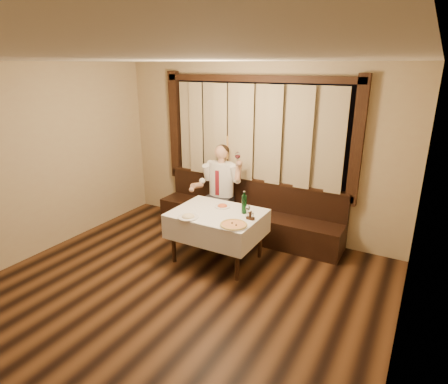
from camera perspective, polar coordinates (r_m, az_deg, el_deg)
The scene contains 10 objects.
room at distance 4.53m, azimuth -5.76°, elevation 2.67°, with size 5.01×6.01×2.81m.
banquette at distance 6.36m, azimuth 3.64°, elevation -3.79°, with size 3.20×0.61×0.94m.
dining_table at distance 5.39m, azimuth -1.04°, elevation -4.11°, with size 1.27×0.97×0.76m.
pizza at distance 4.90m, azimuth 1.46°, elevation -5.04°, with size 0.38×0.38×0.04m.
pasta_red at distance 5.53m, azimuth -0.24°, elevation -1.98°, with size 0.23×0.23×0.08m.
pasta_cream at distance 5.16m, azimuth -5.49°, elevation -3.54°, with size 0.29×0.29×0.10m.
green_bottle at distance 5.27m, azimuth 3.08°, elevation -1.82°, with size 0.07×0.07×0.33m.
table_wine_glass at distance 5.14m, azimuth 3.66°, elevation -2.49°, with size 0.07×0.07×0.18m.
cruet_caddy at distance 5.10m, azimuth 4.04°, elevation -3.77°, with size 0.11×0.06×0.12m.
seated_man at distance 6.32m, azimuth -0.70°, elevation 1.38°, with size 0.84×0.63×1.50m.
Camera 1 is at (2.52, -2.58, 2.75)m, focal length 30.00 mm.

